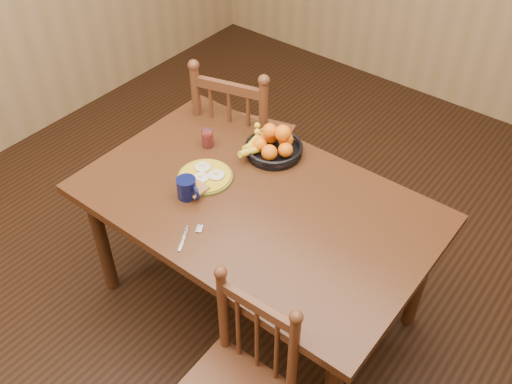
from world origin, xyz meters
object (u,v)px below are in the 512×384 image
Objects in this scene: dining_table at (256,214)px; breakfast_plate at (205,177)px; fruit_bowl at (273,145)px; chair_far at (242,141)px; coffee_mug at (187,188)px.

dining_table is 5.55× the size of breakfast_plate.
chair_far is at bearing 149.10° from fruit_bowl.
chair_far reaches higher than breakfast_plate.
chair_far is 3.62× the size of breakfast_plate.
fruit_bowl is at bearing 133.45° from chair_far.
breakfast_plate is at bearing -173.47° from dining_table.
dining_table is at bearing 33.58° from coffee_mug.
coffee_mug is (-0.26, -0.17, 0.14)m from dining_table.
chair_far is 3.23× the size of fruit_bowl.
chair_far is 0.54m from fruit_bowl.
coffee_mug is at bearing -102.49° from fruit_bowl.
dining_table is 0.38m from fruit_bowl.
breakfast_plate is 2.16× the size of coffee_mug.
breakfast_plate is 0.38m from fruit_bowl.
breakfast_plate is at bearing 97.71° from chair_far.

